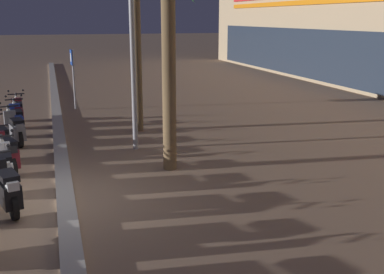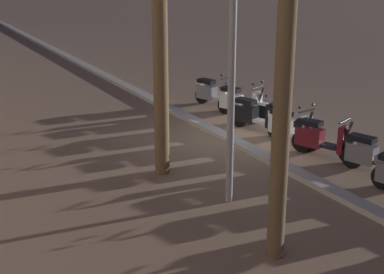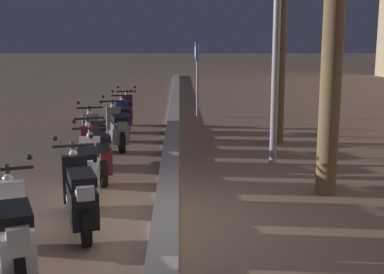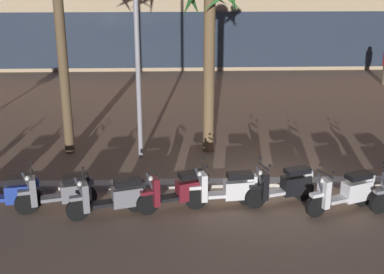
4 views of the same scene
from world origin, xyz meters
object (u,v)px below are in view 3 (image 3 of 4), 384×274
at_px(scooter_white_tail_end, 89,171).
at_px(scooter_white_second_in_line, 15,236).
at_px(crossing_sign, 197,70).
at_px(scooter_grey_mid_centre, 118,129).
at_px(scooter_grey_gap_after_mid, 95,139).
at_px(scooter_maroon_far_back, 96,154).
at_px(scooter_blue_mid_rear, 123,121).
at_px(scooter_black_lead_nearest, 80,197).
at_px(scooter_maroon_mid_front, 127,114).

bearing_deg(scooter_white_tail_end, scooter_white_second_in_line, -5.92).
bearing_deg(crossing_sign, scooter_grey_mid_centre, -21.85).
bearing_deg(scooter_grey_gap_after_mid, scooter_grey_mid_centre, 165.04).
bearing_deg(scooter_grey_mid_centre, scooter_white_tail_end, 0.13).
bearing_deg(scooter_grey_mid_centre, scooter_white_second_in_line, -2.38).
distance_m(scooter_grey_gap_after_mid, scooter_maroon_far_back, 1.51).
bearing_deg(scooter_white_second_in_line, scooter_grey_gap_after_mid, -179.41).
relative_size(scooter_blue_mid_rear, scooter_black_lead_nearest, 1.06).
relative_size(scooter_maroon_far_back, crossing_sign, 0.72).
height_order(scooter_maroon_far_back, scooter_white_tail_end, scooter_white_tail_end).
bearing_deg(scooter_grey_mid_centre, scooter_maroon_mid_front, -178.83).
bearing_deg(scooter_grey_gap_after_mid, scooter_white_tail_end, 7.37).
xyz_separation_m(scooter_grey_gap_after_mid, scooter_maroon_far_back, (1.49, 0.27, 0.01)).
xyz_separation_m(scooter_grey_mid_centre, scooter_black_lead_nearest, (5.21, 0.14, 0.02)).
xyz_separation_m(scooter_maroon_mid_front, scooter_blue_mid_rear, (1.19, 0.03, -0.01)).
xyz_separation_m(scooter_grey_gap_after_mid, scooter_white_second_in_line, (5.31, 0.06, 0.01)).
bearing_deg(scooter_white_second_in_line, scooter_black_lead_nearest, 162.70).
height_order(scooter_grey_gap_after_mid, scooter_white_tail_end, same).
distance_m(scooter_white_tail_end, crossing_sign, 9.04).
bearing_deg(scooter_black_lead_nearest, scooter_maroon_mid_front, -178.58).
bearing_deg(scooter_grey_mid_centre, crossing_sign, 158.15).
distance_m(scooter_grey_gap_after_mid, crossing_sign, 6.66).
xyz_separation_m(scooter_maroon_far_back, scooter_black_lead_nearest, (2.50, 0.20, -0.00)).
xyz_separation_m(scooter_blue_mid_rear, scooter_grey_mid_centre, (1.25, 0.02, -0.01)).
distance_m(scooter_grey_mid_centre, scooter_grey_gap_after_mid, 1.27).
bearing_deg(scooter_black_lead_nearest, scooter_grey_mid_centre, -178.47).
xyz_separation_m(scooter_white_tail_end, scooter_white_second_in_line, (2.71, -0.28, 0.01)).
relative_size(scooter_grey_gap_after_mid, scooter_white_second_in_line, 1.03).
xyz_separation_m(scooter_maroon_mid_front, scooter_black_lead_nearest, (7.66, 0.19, 0.00)).
distance_m(scooter_blue_mid_rear, scooter_grey_mid_centre, 1.25).
bearing_deg(scooter_maroon_far_back, scooter_black_lead_nearest, 4.52).
height_order(scooter_grey_mid_centre, scooter_white_tail_end, same).
relative_size(scooter_maroon_mid_front, scooter_grey_gap_after_mid, 0.99).
relative_size(scooter_maroon_mid_front, scooter_white_tail_end, 1.03).
xyz_separation_m(scooter_black_lead_nearest, scooter_white_second_in_line, (1.32, -0.41, 0.00)).
bearing_deg(scooter_maroon_mid_front, scooter_white_tail_end, 0.54).
xyz_separation_m(scooter_maroon_mid_front, scooter_grey_gap_after_mid, (3.67, -0.28, -0.01)).
xyz_separation_m(scooter_grey_mid_centre, scooter_grey_gap_after_mid, (1.22, -0.33, 0.01)).
height_order(scooter_grey_mid_centre, crossing_sign, crossing_sign).
bearing_deg(scooter_maroon_mid_front, scooter_grey_gap_after_mid, -4.33).
distance_m(scooter_black_lead_nearest, crossing_sign, 10.37).
bearing_deg(scooter_white_second_in_line, scooter_grey_mid_centre, 177.62).
xyz_separation_m(scooter_blue_mid_rear, scooter_white_second_in_line, (7.79, -0.26, 0.02)).
relative_size(scooter_white_second_in_line, crossing_sign, 0.73).
distance_m(scooter_grey_gap_after_mid, scooter_white_tail_end, 2.62).
distance_m(scooter_maroon_mid_front, scooter_black_lead_nearest, 7.66).
distance_m(scooter_maroon_far_back, crossing_sign, 7.99).
bearing_deg(scooter_maroon_far_back, scooter_grey_mid_centre, 178.78).
xyz_separation_m(scooter_grey_gap_after_mid, scooter_black_lead_nearest, (3.99, 0.47, 0.01)).
height_order(scooter_maroon_far_back, scooter_white_second_in_line, scooter_white_second_in_line).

